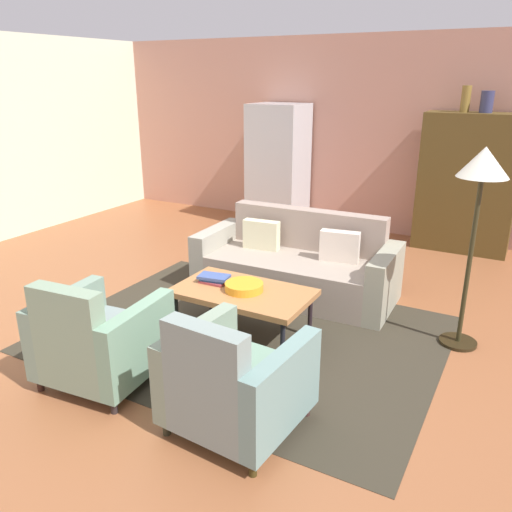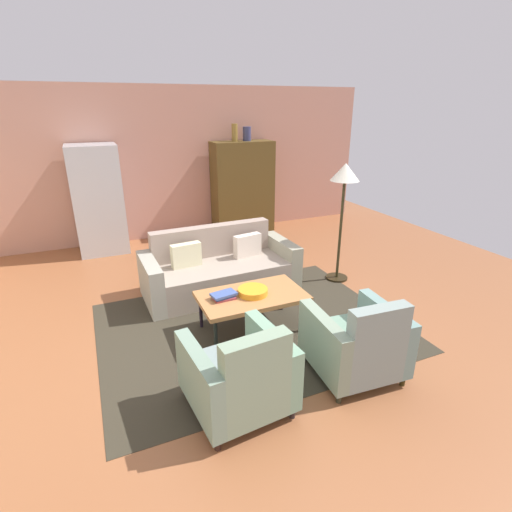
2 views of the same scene
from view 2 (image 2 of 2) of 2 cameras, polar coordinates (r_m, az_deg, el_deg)
ground_plane at (r=4.51m, az=-2.81°, el=-11.86°), size 10.29×10.29×0.00m
wall_back at (r=7.76m, az=-13.98°, el=12.86°), size 8.57×0.12×2.80m
area_rug at (r=4.69m, az=-0.83°, el=-10.28°), size 3.40×2.60×0.01m
couch at (r=5.51m, az=-5.45°, el=-2.01°), size 2.13×0.96×0.86m
coffee_table at (r=4.45m, az=-0.61°, el=-6.07°), size 1.20×0.70×0.45m
armchair_left at (r=3.39m, az=-2.24°, el=-17.40°), size 0.87×0.87×0.88m
armchair_right at (r=3.89m, az=14.69°, el=-12.49°), size 0.86×0.86×0.88m
fruit_bowl at (r=4.42m, az=-0.47°, el=-5.20°), size 0.34×0.34×0.07m
book_stack at (r=4.34m, az=-4.74°, el=-5.80°), size 0.30×0.20×0.07m
cabinet at (r=7.93m, az=-1.97°, el=9.97°), size 1.20×0.51×1.80m
vase_tall at (r=7.73m, az=-3.15°, el=17.60°), size 0.12×0.12×0.32m
vase_round at (r=7.82m, az=-1.34°, el=17.45°), size 0.16×0.16×0.26m
refrigerator at (r=7.29m, az=-22.10°, el=7.60°), size 0.80×0.73×1.85m
floor_lamp at (r=5.60m, az=12.80°, el=10.33°), size 0.40×0.40×1.72m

